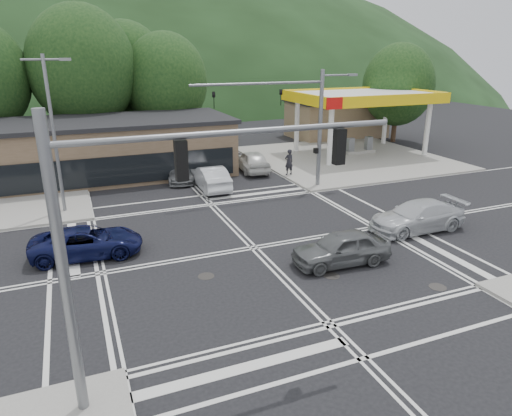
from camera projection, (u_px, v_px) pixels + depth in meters
name	position (u px, v px, depth m)	size (l,w,h in m)	color
ground	(254.00, 248.00, 22.34)	(120.00, 120.00, 0.00)	black
sidewalk_ne	(346.00, 158.00, 40.80)	(16.00, 16.00, 0.15)	gray
gas_station_canopy	(363.00, 99.00, 40.76)	(12.32, 8.34, 5.75)	silver
convenience_store	(336.00, 119.00, 50.74)	(10.00, 6.00, 3.80)	#846B4F
commercial_row	(68.00, 153.00, 33.71)	(24.00, 8.00, 4.00)	brown
hill_north	(102.00, 94.00, 101.09)	(252.00, 126.00, 140.00)	black
tree_n_b	(82.00, 67.00, 38.65)	(9.00, 9.00, 12.98)	#382619
tree_n_c	(166.00, 81.00, 41.58)	(7.60, 7.60, 10.87)	#382619
tree_n_e	(126.00, 73.00, 43.79)	(8.40, 8.40, 11.98)	#382619
tree_ne	(398.00, 85.00, 46.51)	(7.20, 7.20, 9.99)	#382619
streetlight_nw	(54.00, 128.00, 25.55)	(2.50, 0.25, 9.00)	slate
signal_mast_ne	(304.00, 115.00, 30.34)	(11.65, 0.30, 8.00)	slate
signal_mast_sw	(137.00, 224.00, 11.21)	(9.14, 0.28, 8.00)	slate
car_blue_west	(87.00, 242.00, 21.26)	(2.32, 5.03, 1.40)	#0D113B
car_grey_center	(341.00, 248.00, 20.45)	(1.80, 4.49, 1.53)	#585B5D
car_silver_east	(417.00, 216.00, 24.31)	(2.19, 5.38, 1.56)	silver
car_queue_a	(211.00, 178.00, 31.62)	(1.72, 4.94, 1.63)	silver
car_queue_b	(252.00, 161.00, 36.28)	(1.98, 4.91, 1.67)	silver
car_northbound	(180.00, 172.00, 33.73)	(1.83, 4.51, 1.31)	slate
pedestrian	(289.00, 162.00, 34.65)	(0.72, 0.47, 1.96)	black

